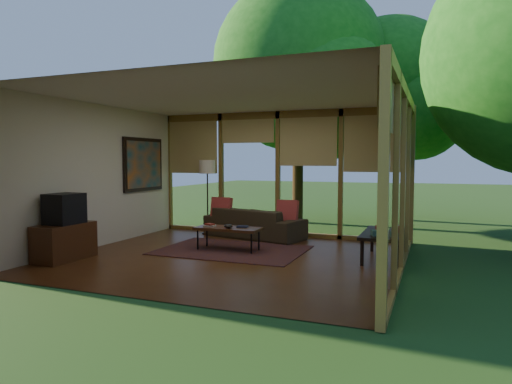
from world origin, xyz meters
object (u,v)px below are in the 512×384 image
at_px(floor_lamp, 207,171).
at_px(coffee_table, 228,229).
at_px(television, 64,209).
at_px(side_console, 382,235).
at_px(sofa, 254,223).
at_px(media_cabinet, 64,242).

distance_m(floor_lamp, coffee_table, 2.20).
relative_size(television, side_console, 0.39).
bearing_deg(sofa, coffee_table, 106.78).
relative_size(sofa, floor_lamp, 1.31).
bearing_deg(floor_lamp, media_cabinet, -106.70).
bearing_deg(coffee_table, side_console, 5.77).
height_order(sofa, television, television).
bearing_deg(television, side_console, 22.16).
height_order(sofa, coffee_table, sofa).
distance_m(media_cabinet, coffee_table, 2.77).
distance_m(media_cabinet, television, 0.55).
relative_size(coffee_table, side_console, 0.86).
relative_size(media_cabinet, television, 1.82).
height_order(sofa, media_cabinet, sofa).
bearing_deg(television, sofa, 56.54).
bearing_deg(coffee_table, television, -141.78).
height_order(media_cabinet, floor_lamp, floor_lamp).
xyz_separation_m(media_cabinet, coffee_table, (2.18, 1.70, 0.09)).
bearing_deg(floor_lamp, television, -106.38).
xyz_separation_m(floor_lamp, coffee_table, (1.21, -1.53, -1.01)).
bearing_deg(media_cabinet, sofa, 56.29).
distance_m(sofa, side_console, 3.01).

